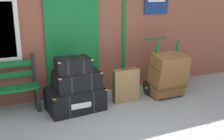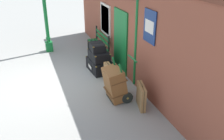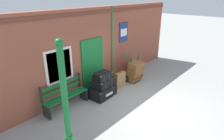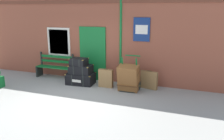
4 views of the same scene
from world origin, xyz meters
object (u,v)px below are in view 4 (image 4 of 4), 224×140
Objects in this scene: platform_bench at (55,67)px; large_brown_trunk at (128,78)px; suitcase_beige at (106,78)px; porters_trolley at (130,82)px; steamer_trunk_top at (79,62)px; steamer_trunk_middle at (81,69)px; steamer_trunk_base at (81,78)px; suitcase_olive at (149,80)px.

platform_bench is 3.36m from large_brown_trunk.
porters_trolley is at bearing 2.86° from suitcase_beige.
large_brown_trunk reaches higher than suitcase_beige.
platform_bench is 1.50m from steamer_trunk_top.
steamer_trunk_top is at bearing -155.11° from steamer_trunk_middle.
platform_bench is at bearing 173.10° from porters_trolley.
porters_trolley is 1.25× the size of large_brown_trunk.
steamer_trunk_middle is 1.90m from large_brown_trunk.
platform_bench is at bearing 163.07° from steamer_trunk_base.
porters_trolley reaches higher than steamer_trunk_base.
steamer_trunk_top is (-0.06, -0.03, 0.29)m from steamer_trunk_middle.
platform_bench is 1.70× the size of large_brown_trunk.
platform_bench is 1.36× the size of porters_trolley.
large_brown_trunk is (1.89, -0.14, -0.11)m from steamer_trunk_middle.
suitcase_olive is at bearing 8.80° from steamer_trunk_top.
steamer_trunk_base is at bearing -16.93° from platform_bench.
steamer_trunk_middle is 1.91m from porters_trolley.
steamer_trunk_top reaches higher than steamer_trunk_middle.
steamer_trunk_middle is (1.42, -0.44, 0.14)m from platform_bench.
steamer_trunk_middle is 1.20× the size of suitcase_beige.
large_brown_trunk is at bearing -3.20° from steamer_trunk_top.
steamer_trunk_top is 0.66× the size of large_brown_trunk.
porters_trolley reaches higher than suitcase_olive.
large_brown_trunk is 0.91m from suitcase_beige.
porters_trolley is at bearing -6.90° from platform_bench.
suitcase_olive is at bearing 7.88° from steamer_trunk_base.
steamer_trunk_base is 0.90× the size of porters_trolley.
steamer_trunk_top is 0.89× the size of suitcase_beige.
large_brown_trunk is at bearing -90.00° from porters_trolley.
large_brown_trunk reaches higher than steamer_trunk_middle.
porters_trolley is at bearing 2.04° from steamer_trunk_top.
steamer_trunk_base is at bearing 175.36° from large_brown_trunk.
steamer_trunk_top reaches higher than large_brown_trunk.
platform_bench is at bearing 160.92° from steamer_trunk_top.
steamer_trunk_base is 1.94m from large_brown_trunk.
platform_bench is 3.92m from suitcase_olive.
steamer_trunk_base is 1.27× the size of steamer_trunk_middle.
porters_trolley is at bearing 1.21° from steamer_trunk_middle.
suitcase_olive is (3.92, -0.07, -0.13)m from platform_bench.
suitcase_olive is at bearing 28.22° from porters_trolley.
steamer_trunk_middle is (0.03, -0.02, 0.37)m from steamer_trunk_base.
suitcase_beige is at bearing -1.20° from steamer_trunk_base.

